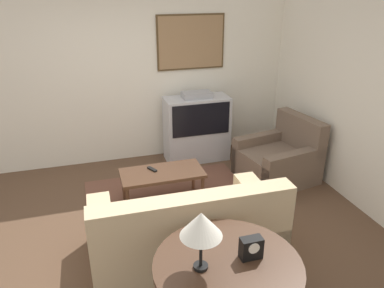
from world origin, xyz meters
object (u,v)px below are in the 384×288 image
Objects in this scene: coffee_table at (162,175)px; console_table at (228,270)px; tv at (197,128)px; couch at (187,230)px; armchair at (279,160)px; mantel_clock at (251,248)px; table_lamp at (201,225)px.

console_table is at bearing -88.71° from coffee_table.
tv reaches higher than coffee_table.
couch is 2.15m from armchair.
coffee_table is 2.11m from console_table.
tv is 1.38m from armchair.
tv reaches higher than couch.
couch is at bearing -88.98° from coffee_table.
console_table reaches higher than coffee_table.
mantel_clock is (-0.59, -3.24, 0.29)m from tv.
coffee_table is (-0.02, 1.06, 0.10)m from couch.
armchair is (0.95, -0.98, -0.24)m from tv.
tv reaches higher than armchair.
tv is at bearing 73.11° from table_lamp.
table_lamp reaches higher than armchair.
tv is 3.30m from mantel_clock.
mantel_clock is at bearing -100.24° from tv.
table_lamp is (-0.16, -2.08, 0.70)m from coffee_table.
armchair is 1.06× the size of coffee_table.
coffee_table is 2.20m from table_lamp.
mantel_clock is (0.19, 0.02, 0.15)m from console_table.
couch is 1.86× the size of coffee_table.
table_lamp is at bearing -50.46° from armchair.
armchair reaches higher than couch.
mantel_clock is at bearing 103.03° from couch.
couch is 4.08× the size of table_lamp.
console_table is (0.05, -2.10, 0.26)m from coffee_table.
console_table is at bearing 92.56° from couch.
couch is 1.16m from mantel_clock.
armchair is at bearing -45.91° from tv.
tv is 1.43m from coffee_table.
couch is at bearing 102.02° from mantel_clock.
couch is 1.10m from console_table.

